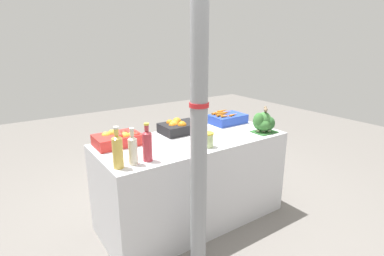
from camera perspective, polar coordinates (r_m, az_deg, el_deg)
name	(u,v)px	position (r m, az deg, el deg)	size (l,w,h in m)	color
ground_plane	(192,218)	(3.08, 0.00, -16.72)	(10.00, 10.00, 0.00)	slate
market_table	(192,180)	(2.88, 0.00, -9.84)	(1.72, 0.76, 0.83)	silver
support_pole	(199,122)	(1.97, 1.32, 1.17)	(0.13, 0.13, 2.34)	gray
apple_crate	(119,139)	(2.61, -13.79, -1.99)	(0.38, 0.26, 0.13)	red
orange_crate	(179,127)	(2.88, -2.51, 0.23)	(0.38, 0.26, 0.14)	black
carrot_crate	(227,118)	(3.23, 6.66, 1.84)	(0.38, 0.26, 0.13)	#2847B7
broccoli_pile	(264,123)	(2.96, 13.49, 1.00)	(0.22, 0.18, 0.20)	#2D602D
juice_bottle_golden	(118,151)	(2.13, -13.98, -4.20)	(0.07, 0.07, 0.30)	gold
juice_bottle_cloudy	(133,149)	(2.18, -11.20, -3.99)	(0.07, 0.07, 0.27)	beige
juice_bottle_ruby	(147,145)	(2.22, -8.51, -3.20)	(0.07, 0.07, 0.29)	#B2333D
pickle_jar	(208,140)	(2.50, 2.99, -2.23)	(0.10, 0.10, 0.12)	#B2C684
sparrow_bird	(266,109)	(2.94, 13.85, 3.47)	(0.10, 0.11, 0.05)	#4C3D2D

